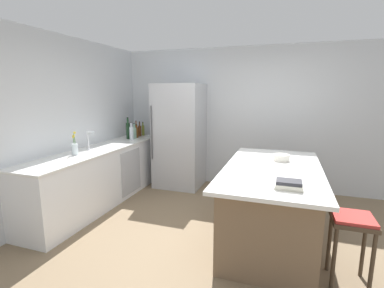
% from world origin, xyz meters
% --- Properties ---
extents(ground_plane, '(7.20, 7.20, 0.00)m').
position_xyz_m(ground_plane, '(0.00, 0.00, 0.00)').
color(ground_plane, '#7A664C').
extents(wall_rear, '(6.00, 0.10, 2.60)m').
position_xyz_m(wall_rear, '(0.00, 2.25, 1.30)').
color(wall_rear, silver).
rests_on(wall_rear, ground_plane).
extents(wall_left, '(0.10, 6.00, 2.60)m').
position_xyz_m(wall_left, '(-2.45, 0.00, 1.30)').
color(wall_left, silver).
rests_on(wall_left, ground_plane).
extents(counter_run_left, '(0.65, 2.98, 0.91)m').
position_xyz_m(counter_run_left, '(-2.09, 0.63, 0.46)').
color(counter_run_left, white).
rests_on(counter_run_left, ground_plane).
extents(kitchen_island, '(1.11, 2.10, 0.91)m').
position_xyz_m(kitchen_island, '(0.58, 0.31, 0.46)').
color(kitchen_island, '#7A6047').
rests_on(kitchen_island, ground_plane).
extents(refrigerator, '(0.86, 0.78, 1.94)m').
position_xyz_m(refrigerator, '(-1.20, 1.83, 0.97)').
color(refrigerator, '#B7BABF').
rests_on(refrigerator, ground_plane).
extents(bar_stool, '(0.36, 0.36, 0.68)m').
position_xyz_m(bar_stool, '(1.33, -0.30, 0.55)').
color(bar_stool, '#473828').
rests_on(bar_stool, ground_plane).
extents(sink_faucet, '(0.15, 0.05, 0.30)m').
position_xyz_m(sink_faucet, '(-2.14, 0.42, 1.07)').
color(sink_faucet, silver).
rests_on(sink_faucet, counter_run_left).
extents(flower_vase, '(0.09, 0.09, 0.34)m').
position_xyz_m(flower_vase, '(-2.11, 0.09, 1.01)').
color(flower_vase, silver).
rests_on(flower_vase, counter_run_left).
extents(olive_oil_bottle, '(0.06, 0.06, 0.27)m').
position_xyz_m(olive_oil_bottle, '(-2.07, 2.00, 1.02)').
color(olive_oil_bottle, olive).
rests_on(olive_oil_bottle, counter_run_left).
extents(syrup_bottle, '(0.06, 0.06, 0.29)m').
position_xyz_m(syrup_bottle, '(-2.09, 1.90, 1.02)').
color(syrup_bottle, '#5B3319').
rests_on(syrup_bottle, counter_run_left).
extents(vinegar_bottle, '(0.05, 0.05, 0.32)m').
position_xyz_m(vinegar_bottle, '(-2.12, 1.82, 1.03)').
color(vinegar_bottle, '#994C23').
rests_on(vinegar_bottle, counter_run_left).
extents(whiskey_bottle, '(0.07, 0.07, 0.26)m').
position_xyz_m(whiskey_bottle, '(-2.06, 1.72, 1.01)').
color(whiskey_bottle, brown).
rests_on(whiskey_bottle, counter_run_left).
extents(gin_bottle, '(0.07, 0.07, 0.29)m').
position_xyz_m(gin_bottle, '(-2.05, 1.62, 1.03)').
color(gin_bottle, '#8CB79E').
rests_on(gin_bottle, counter_run_left).
extents(wine_bottle, '(0.07, 0.07, 0.41)m').
position_xyz_m(wine_bottle, '(-2.13, 1.53, 1.08)').
color(wine_bottle, '#19381E').
rests_on(wine_bottle, counter_run_left).
extents(soda_bottle, '(0.08, 0.08, 0.33)m').
position_xyz_m(soda_bottle, '(-2.00, 1.44, 1.04)').
color(soda_bottle, silver).
rests_on(soda_bottle, counter_run_left).
extents(cookbook_stack, '(0.25, 0.19, 0.08)m').
position_xyz_m(cookbook_stack, '(0.76, -0.41, 0.95)').
color(cookbook_stack, silver).
rests_on(cookbook_stack, kitchen_island).
extents(mixing_bowl, '(0.21, 0.21, 0.09)m').
position_xyz_m(mixing_bowl, '(0.67, 0.68, 0.95)').
color(mixing_bowl, silver).
rests_on(mixing_bowl, kitchen_island).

